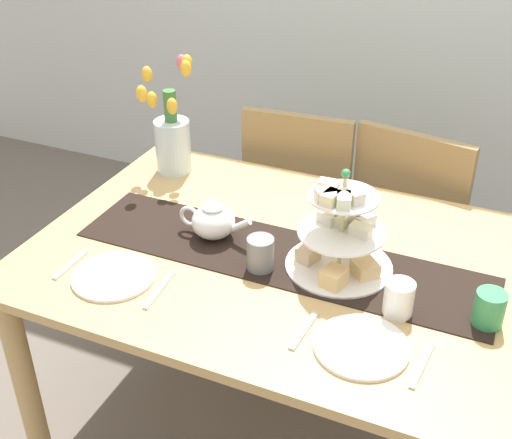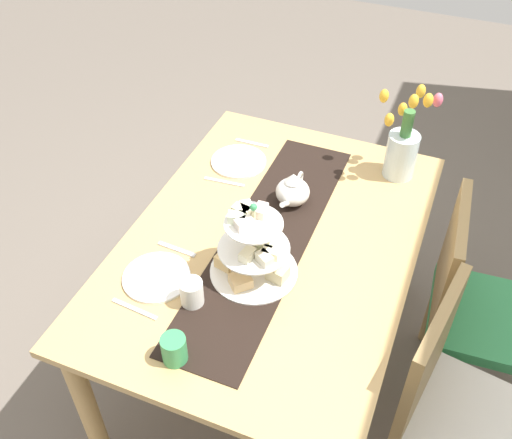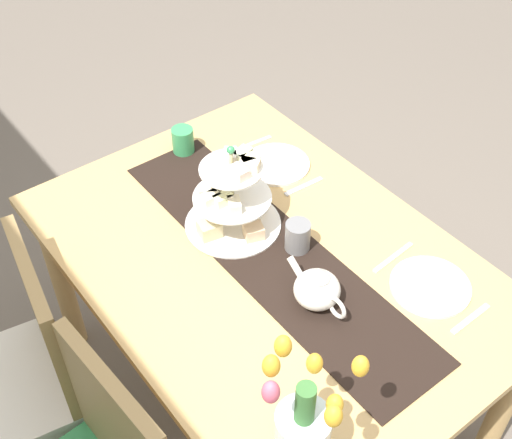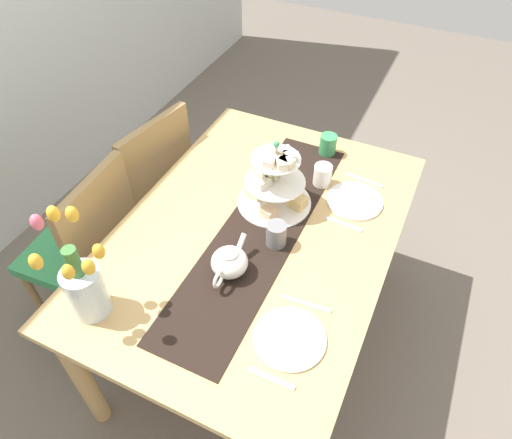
% 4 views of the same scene
% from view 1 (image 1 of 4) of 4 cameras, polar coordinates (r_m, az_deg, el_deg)
% --- Properties ---
extents(ground_plane, '(8.00, 8.00, 0.00)m').
position_cam_1_polar(ground_plane, '(2.40, 1.90, -17.83)').
color(ground_plane, '#6B6056').
extents(dining_table, '(1.45, 1.01, 0.74)m').
position_cam_1_polar(dining_table, '(1.96, 2.23, -5.52)').
color(dining_table, tan).
rests_on(dining_table, ground_plane).
extents(chair_left, '(0.45, 0.45, 0.91)m').
position_cam_1_polar(chair_left, '(2.67, 4.09, 1.84)').
color(chair_left, olive).
rests_on(chair_left, ground_plane).
extents(chair_right, '(0.49, 0.49, 0.91)m').
position_cam_1_polar(chair_right, '(2.58, 13.67, -0.20)').
color(chair_right, olive).
rests_on(chair_right, ground_plane).
extents(table_runner, '(1.21, 0.29, 0.00)m').
position_cam_1_polar(table_runner, '(1.88, 2.12, -3.18)').
color(table_runner, black).
rests_on(table_runner, dining_table).
extents(tiered_cake_stand, '(0.30, 0.30, 0.30)m').
position_cam_1_polar(tiered_cake_stand, '(1.80, 7.44, -1.56)').
color(tiered_cake_stand, beige).
rests_on(tiered_cake_stand, table_runner).
extents(teapot, '(0.24, 0.13, 0.14)m').
position_cam_1_polar(teapot, '(1.94, -3.76, -0.05)').
color(teapot, white).
rests_on(teapot, table_runner).
extents(tulip_vase, '(0.19, 0.24, 0.41)m').
position_cam_1_polar(tulip_vase, '(2.31, -7.32, 7.29)').
color(tulip_vase, silver).
rests_on(tulip_vase, dining_table).
extents(dinner_plate_left, '(0.23, 0.23, 0.01)m').
position_cam_1_polar(dinner_plate_left, '(1.84, -12.27, -4.83)').
color(dinner_plate_left, white).
rests_on(dinner_plate_left, dining_table).
extents(fork_left, '(0.02, 0.15, 0.01)m').
position_cam_1_polar(fork_left, '(1.92, -15.83, -3.78)').
color(fork_left, silver).
rests_on(fork_left, dining_table).
extents(knife_left, '(0.03, 0.17, 0.01)m').
position_cam_1_polar(knife_left, '(1.77, -8.38, -6.06)').
color(knife_left, silver).
rests_on(knife_left, dining_table).
extents(dinner_plate_right, '(0.23, 0.23, 0.01)m').
position_cam_1_polar(dinner_plate_right, '(1.60, 9.14, -10.84)').
color(dinner_plate_right, white).
rests_on(dinner_plate_right, dining_table).
extents(fork_right, '(0.03, 0.15, 0.01)m').
position_cam_1_polar(fork_right, '(1.63, 4.18, -9.62)').
color(fork_right, silver).
rests_on(fork_right, dining_table).
extents(knife_right, '(0.03, 0.17, 0.01)m').
position_cam_1_polar(knife_right, '(1.59, 14.28, -12.12)').
color(knife_right, silver).
rests_on(knife_right, dining_table).
extents(mug_grey, '(0.08, 0.08, 0.09)m').
position_cam_1_polar(mug_grey, '(1.81, 0.39, -2.97)').
color(mug_grey, slate).
rests_on(mug_grey, table_runner).
extents(mug_white_text, '(0.08, 0.08, 0.09)m').
position_cam_1_polar(mug_white_text, '(1.69, 12.32, -6.75)').
color(mug_white_text, white).
rests_on(mug_white_text, dining_table).
extents(mug_orange, '(0.08, 0.08, 0.09)m').
position_cam_1_polar(mug_orange, '(1.72, 19.62, -7.34)').
color(mug_orange, '#389356').
rests_on(mug_orange, dining_table).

